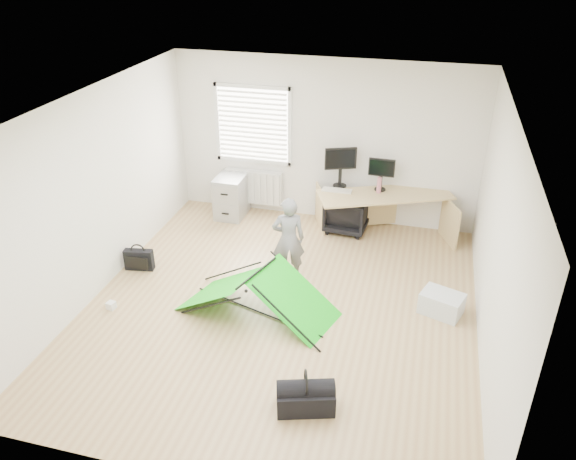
% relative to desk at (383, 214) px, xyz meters
% --- Properties ---
extents(ground, '(5.50, 5.50, 0.00)m').
position_rel_desk_xyz_m(ground, '(-1.07, -2.37, -0.36)').
color(ground, tan).
rests_on(ground, ground).
extents(back_wall, '(5.00, 0.02, 2.70)m').
position_rel_desk_xyz_m(back_wall, '(-1.07, 0.38, 0.99)').
color(back_wall, silver).
rests_on(back_wall, ground).
extents(window, '(1.20, 0.06, 1.20)m').
position_rel_desk_xyz_m(window, '(-2.27, 0.34, 1.19)').
color(window, silver).
rests_on(window, back_wall).
extents(radiator, '(1.00, 0.12, 0.60)m').
position_rel_desk_xyz_m(radiator, '(-2.27, 0.30, 0.09)').
color(radiator, silver).
rests_on(radiator, back_wall).
extents(desk, '(2.19, 1.45, 0.72)m').
position_rel_desk_xyz_m(desk, '(0.00, 0.00, 0.00)').
color(desk, tan).
rests_on(desk, ground).
extents(filing_cabinet, '(0.47, 0.62, 0.73)m').
position_rel_desk_xyz_m(filing_cabinet, '(-2.59, 0.02, 0.01)').
color(filing_cabinet, '#9EA0A3').
rests_on(filing_cabinet, ground).
extents(monitor_left, '(0.51, 0.29, 0.49)m').
position_rel_desk_xyz_m(monitor_left, '(-0.75, 0.11, 0.60)').
color(monitor_left, black).
rests_on(monitor_left, desk).
extents(monitor_right, '(0.41, 0.10, 0.39)m').
position_rel_desk_xyz_m(monitor_right, '(-0.10, 0.13, 0.55)').
color(monitor_right, black).
rests_on(monitor_right, desk).
extents(keyboard, '(0.48, 0.17, 0.02)m').
position_rel_desk_xyz_m(keyboard, '(-0.76, -0.08, 0.37)').
color(keyboard, beige).
rests_on(keyboard, desk).
extents(thermos, '(0.08, 0.08, 0.26)m').
position_rel_desk_xyz_m(thermos, '(-0.11, 0.03, 0.49)').
color(thermos, '#B96777').
rests_on(thermos, desk).
extents(office_chair, '(0.71, 0.72, 0.62)m').
position_rel_desk_xyz_m(office_chair, '(-0.59, -0.00, -0.05)').
color(office_chair, black).
rests_on(office_chair, ground).
extents(person, '(0.53, 0.43, 1.25)m').
position_rel_desk_xyz_m(person, '(-1.15, -1.64, 0.27)').
color(person, slate).
rests_on(person, ground).
extents(kite, '(2.12, 1.41, 0.61)m').
position_rel_desk_xyz_m(kite, '(-1.33, -2.55, -0.05)').
color(kite, '#12C516').
rests_on(kite, ground).
extents(storage_crate, '(0.61, 0.51, 0.29)m').
position_rel_desk_xyz_m(storage_crate, '(0.98, -1.95, -0.21)').
color(storage_crate, silver).
rests_on(storage_crate, ground).
extents(tote_bag, '(0.34, 0.20, 0.38)m').
position_rel_desk_xyz_m(tote_bag, '(-2.53, 0.26, -0.17)').
color(tote_bag, '#1E8F6F').
rests_on(tote_bag, ground).
extents(laptop_bag, '(0.43, 0.19, 0.31)m').
position_rel_desk_xyz_m(laptop_bag, '(-3.31, -1.98, -0.20)').
color(laptop_bag, black).
rests_on(laptop_bag, ground).
extents(white_box, '(0.12, 0.12, 0.10)m').
position_rel_desk_xyz_m(white_box, '(-3.21, -2.96, -0.31)').
color(white_box, silver).
rests_on(white_box, ground).
extents(duffel_bag, '(0.66, 0.46, 0.26)m').
position_rel_desk_xyz_m(duffel_bag, '(-0.35, -4.01, -0.23)').
color(duffel_bag, black).
rests_on(duffel_bag, ground).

